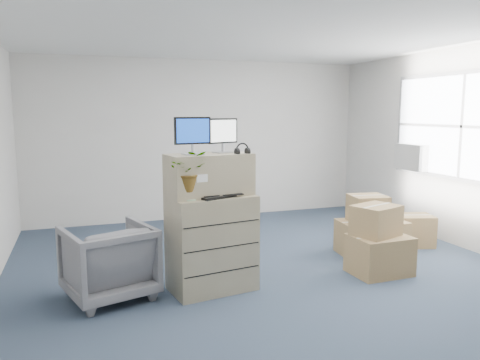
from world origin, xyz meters
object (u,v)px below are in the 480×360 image
Objects in this scene: keyboard at (220,196)px; water_bottle at (214,183)px; filing_cabinet_lower at (212,243)px; monitor_right at (223,134)px; monitor_left at (193,134)px; potted_plant at (188,177)px; office_chair at (108,258)px.

water_bottle is (-0.00, 0.19, 0.11)m from keyboard.
monitor_right reaches higher than filing_cabinet_lower.
filing_cabinet_lower is 1.18m from monitor_left.
monitor_right is 0.83× the size of potted_plant.
monitor_left is 0.45m from potted_plant.
monitor_left is at bearing -160.69° from water_bottle.
keyboard reaches higher than office_chair.
monitor_left is at bearing 169.85° from filing_cabinet_lower.
monitor_right is (0.36, 0.11, -0.01)m from monitor_left.
filing_cabinet_lower is 2.63× the size of monitor_left.
keyboard is (0.25, -0.10, -0.64)m from monitor_left.
filing_cabinet_lower is 1.22× the size of office_chair.
monitor_left reaches higher than potted_plant.
water_bottle is 1.33m from office_chair.
monitor_left reaches higher than water_bottle.
keyboard is 2.08× the size of water_bottle.
filing_cabinet_lower is at bearing -9.51° from monitor_left.
monitor_right is at bearing 25.03° from filing_cabinet_lower.
office_chair is (-1.06, 0.13, -0.09)m from filing_cabinet_lower.
office_chair is at bearing 158.75° from monitor_right.
water_bottle is at bearing 33.21° from potted_plant.
monitor_left is 0.80× the size of keyboard.
keyboard is 0.58× the size of office_chair.
monitor_left is 0.88× the size of potted_plant.
monitor_right is 0.44× the size of office_chair.
office_chair is (-1.12, 0.04, -0.72)m from water_bottle.
filing_cabinet_lower is at bearing -166.60° from monitor_right.
water_bottle is at bearing 48.51° from filing_cabinet_lower.
monitor_left reaches higher than keyboard.
potted_plant reaches higher than keyboard.
keyboard is at bearing 5.11° from potted_plant.
potted_plant is (-0.34, -0.22, 0.11)m from water_bottle.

